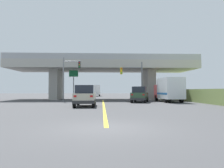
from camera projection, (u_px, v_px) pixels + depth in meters
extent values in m
plane|color=#424244|center=(103.00, 99.00, 37.68)|extent=(160.00, 160.00, 0.00)
cube|color=#A8A59E|center=(103.00, 67.00, 37.85)|extent=(30.61, 9.20, 1.29)
cube|color=#9A9891|center=(56.00, 85.00, 37.38)|extent=(1.36, 5.52, 5.03)
cube|color=#9A9891|center=(148.00, 85.00, 38.12)|extent=(1.36, 5.52, 5.03)
cube|color=#9EA0A5|center=(103.00, 56.00, 33.43)|extent=(30.61, 0.20, 0.90)
cube|color=#9EA0A5|center=(103.00, 63.00, 42.32)|extent=(30.61, 0.20, 0.90)
cube|color=yellow|center=(104.00, 106.00, 21.84)|extent=(0.20, 25.96, 0.01)
cube|color=#B7B29E|center=(85.00, 98.00, 21.04)|extent=(1.89, 4.30, 0.90)
cube|color=#1E232D|center=(85.00, 89.00, 20.74)|extent=(1.66, 2.36, 0.76)
cube|color=#2D2D30|center=(83.00, 102.00, 18.93)|extent=(1.93, 0.20, 0.28)
cube|color=red|center=(75.00, 96.00, 18.85)|extent=(0.24, 0.06, 0.16)
cube|color=red|center=(92.00, 96.00, 18.91)|extent=(0.24, 0.06, 0.16)
cylinder|color=black|center=(78.00, 102.00, 22.59)|extent=(0.26, 0.72, 0.72)
cylinder|color=black|center=(95.00, 102.00, 22.66)|extent=(0.26, 0.72, 0.72)
cylinder|color=black|center=(74.00, 104.00, 19.39)|extent=(0.26, 0.72, 0.72)
cylinder|color=black|center=(93.00, 104.00, 19.47)|extent=(0.26, 0.72, 0.72)
cube|color=#2D4C33|center=(140.00, 96.00, 28.33)|extent=(3.00, 4.69, 0.90)
cube|color=#1E232D|center=(139.00, 90.00, 28.04)|extent=(2.23, 2.75, 0.76)
cube|color=#2D2D30|center=(138.00, 99.00, 26.26)|extent=(1.86, 0.72, 0.28)
cube|color=red|center=(132.00, 95.00, 26.37)|extent=(0.25, 0.13, 0.16)
cube|color=red|center=(144.00, 95.00, 26.04)|extent=(0.25, 0.13, 0.16)
cylinder|color=black|center=(135.00, 99.00, 30.09)|extent=(0.45, 0.76, 0.72)
cylinder|color=black|center=(147.00, 99.00, 29.70)|extent=(0.45, 0.76, 0.72)
cylinder|color=black|center=(132.00, 100.00, 26.93)|extent=(0.45, 0.76, 0.72)
cylinder|color=black|center=(145.00, 100.00, 26.54)|extent=(0.45, 0.76, 0.72)
cube|color=red|center=(163.00, 91.00, 32.00)|extent=(2.20, 2.00, 1.90)
cube|color=silver|center=(170.00, 88.00, 28.59)|extent=(2.31, 4.86, 2.71)
cube|color=#195999|center=(170.00, 94.00, 28.57)|extent=(2.33, 4.76, 0.24)
cylinder|color=black|center=(156.00, 98.00, 31.92)|extent=(0.30, 0.90, 0.90)
cylinder|color=black|center=(170.00, 98.00, 32.01)|extent=(0.30, 0.90, 0.90)
cylinder|color=black|center=(166.00, 99.00, 27.29)|extent=(0.30, 0.90, 0.90)
cylinder|color=black|center=(181.00, 99.00, 27.38)|extent=(0.30, 0.90, 0.90)
cylinder|color=#56595E|center=(142.00, 82.00, 31.20)|extent=(0.18, 0.18, 5.61)
cylinder|color=#56595E|center=(132.00, 68.00, 31.19)|extent=(2.96, 0.12, 0.12)
cube|color=gold|center=(121.00, 71.00, 31.11)|extent=(0.32, 0.26, 0.96)
sphere|color=red|center=(121.00, 69.00, 30.97)|extent=(0.16, 0.16, 0.16)
sphere|color=gold|center=(121.00, 71.00, 30.96)|extent=(0.16, 0.16, 0.16)
sphere|color=green|center=(121.00, 73.00, 30.95)|extent=(0.16, 0.16, 0.16)
cylinder|color=slate|center=(63.00, 79.00, 30.45)|extent=(0.18, 0.18, 6.14)
cylinder|color=slate|center=(72.00, 61.00, 30.58)|extent=(2.20, 0.12, 0.12)
cube|color=#232326|center=(79.00, 65.00, 30.62)|extent=(0.32, 0.26, 0.96)
sphere|color=red|center=(79.00, 63.00, 30.47)|extent=(0.16, 0.16, 0.16)
sphere|color=gold|center=(79.00, 65.00, 30.47)|extent=(0.16, 0.16, 0.16)
sphere|color=green|center=(79.00, 67.00, 30.46)|extent=(0.16, 0.16, 0.16)
cylinder|color=slate|center=(74.00, 85.00, 35.29)|extent=(0.14, 0.14, 4.98)
cube|color=#146638|center=(74.00, 73.00, 35.28)|extent=(1.42, 0.08, 1.00)
cube|color=white|center=(74.00, 73.00, 35.28)|extent=(1.50, 0.04, 1.08)
cube|color=red|center=(96.00, 91.00, 62.36)|extent=(2.20, 2.00, 1.90)
cube|color=white|center=(96.00, 90.00, 59.15)|extent=(2.31, 4.45, 2.52)
cube|color=#B26619|center=(96.00, 92.00, 59.13)|extent=(2.33, 4.36, 0.24)
cylinder|color=black|center=(93.00, 94.00, 62.28)|extent=(0.30, 0.90, 0.90)
cylinder|color=black|center=(100.00, 94.00, 62.38)|extent=(0.30, 0.90, 0.90)
cylinder|color=black|center=(92.00, 95.00, 57.95)|extent=(0.30, 0.90, 0.90)
cylinder|color=black|center=(99.00, 95.00, 58.05)|extent=(0.30, 0.90, 0.90)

